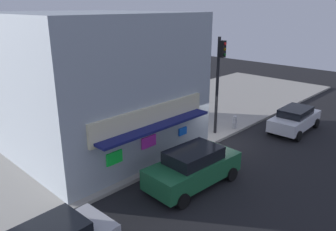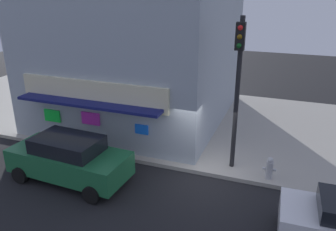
# 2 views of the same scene
# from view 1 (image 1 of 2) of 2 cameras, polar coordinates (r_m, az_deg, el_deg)

# --- Properties ---
(ground_plane) EXTENTS (56.54, 56.54, 0.00)m
(ground_plane) POSITION_cam_1_polar(r_m,az_deg,el_deg) (19.73, 8.28, -4.84)
(ground_plane) COLOR black
(sidewalk) EXTENTS (37.69, 10.61, 0.17)m
(sidewalk) POSITION_cam_1_polar(r_m,az_deg,el_deg) (22.94, -2.47, -1.04)
(sidewalk) COLOR #A39E93
(sidewalk) RESTS_ON ground_plane
(corner_building) EXTENTS (9.12, 10.61, 7.25)m
(corner_building) POSITION_cam_1_polar(r_m,az_deg,el_deg) (18.96, -13.26, 5.94)
(corner_building) COLOR #9EA8B2
(corner_building) RESTS_ON sidewalk
(traffic_light) EXTENTS (0.32, 0.58, 5.87)m
(traffic_light) POSITION_cam_1_polar(r_m,az_deg,el_deg) (19.86, 8.81, 7.09)
(traffic_light) COLOR black
(traffic_light) RESTS_ON sidewalk
(fire_hydrant) EXTENTS (0.50, 0.26, 0.88)m
(fire_hydrant) POSITION_cam_1_polar(r_m,az_deg,el_deg) (21.73, 11.41, -1.12)
(fire_hydrant) COLOR #B2B2B7
(fire_hydrant) RESTS_ON sidewalk
(trash_can) EXTENTS (0.47, 0.47, 0.91)m
(trash_can) POSITION_cam_1_polar(r_m,az_deg,el_deg) (17.16, -5.65, -6.14)
(trash_can) COLOR #2D2D2D
(trash_can) RESTS_ON sidewalk
(pedestrian) EXTENTS (0.63, 0.50, 1.79)m
(pedestrian) POSITION_cam_1_polar(r_m,az_deg,el_deg) (18.03, -4.18, -2.97)
(pedestrian) COLOR black
(pedestrian) RESTS_ON sidewalk
(potted_plant_by_doorway) EXTENTS (0.59, 0.59, 0.91)m
(potted_plant_by_doorway) POSITION_cam_1_polar(r_m,az_deg,el_deg) (16.20, -18.25, -8.40)
(potted_plant_by_doorway) COLOR brown
(potted_plant_by_doorway) RESTS_ON sidewalk
(parked_car_green) EXTENTS (4.69, 2.30, 1.77)m
(parked_car_green) POSITION_cam_1_polar(r_m,az_deg,el_deg) (14.93, 4.38, -8.85)
(parked_car_green) COLOR #1E6038
(parked_car_green) RESTS_ON ground_plane
(parked_car_white) EXTENTS (4.41, 2.12, 1.53)m
(parked_car_white) POSITION_cam_1_polar(r_m,az_deg,el_deg) (22.75, 21.01, -0.55)
(parked_car_white) COLOR silver
(parked_car_white) RESTS_ON ground_plane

